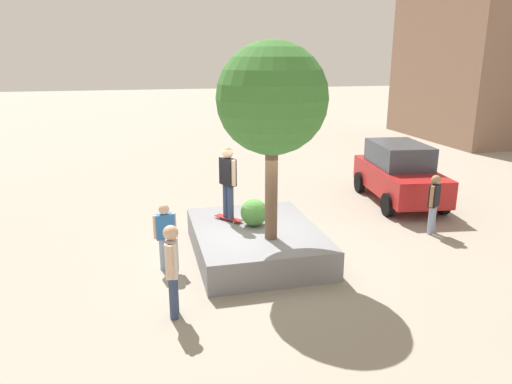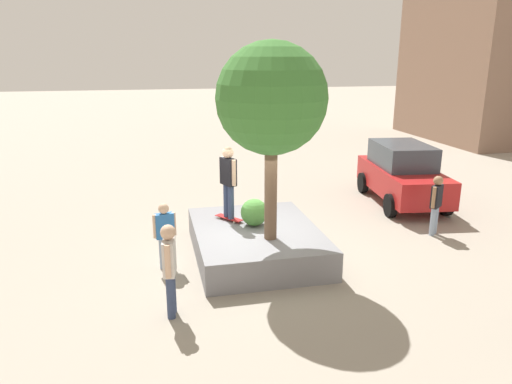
# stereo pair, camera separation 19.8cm
# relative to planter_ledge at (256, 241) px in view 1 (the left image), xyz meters

# --- Properties ---
(ground_plane) EXTENTS (120.00, 120.00, 0.00)m
(ground_plane) POSITION_rel_planter_ledge_xyz_m (0.19, -0.07, -0.34)
(ground_plane) COLOR #9E9384
(planter_ledge) EXTENTS (3.77, 2.91, 0.68)m
(planter_ledge) POSITION_rel_planter_ledge_xyz_m (0.00, 0.00, 0.00)
(planter_ledge) COLOR gray
(planter_ledge) RESTS_ON ground
(plaza_tree) EXTENTS (2.37, 2.37, 4.31)m
(plaza_tree) POSITION_rel_planter_ledge_xyz_m (0.71, 0.17, 3.43)
(plaza_tree) COLOR brown
(plaza_tree) RESTS_ON planter_ledge
(boxwood_shrub) EXTENTS (0.66, 0.66, 0.66)m
(boxwood_shrub) POSITION_rel_planter_ledge_xyz_m (-0.21, 0.00, 0.67)
(boxwood_shrub) COLOR #4C8C3D
(boxwood_shrub) RESTS_ON planter_ledge
(skateboard) EXTENTS (0.77, 0.65, 0.07)m
(skateboard) POSITION_rel_planter_ledge_xyz_m (-0.70, -0.54, 0.40)
(skateboard) COLOR #A51E1E
(skateboard) RESTS_ON planter_ledge
(skateboarder) EXTENTS (0.57, 0.37, 1.79)m
(skateboarder) POSITION_rel_planter_ledge_xyz_m (-0.70, -0.54, 1.45)
(skateboarder) COLOR navy
(skateboarder) RESTS_ON skateboard
(sedan_parked) EXTENTS (4.33, 2.35, 1.93)m
(sedan_parked) POSITION_rel_planter_ledge_xyz_m (-3.15, 5.58, 0.64)
(sedan_parked) COLOR #B21E1E
(sedan_parked) RESTS_ON ground
(passerby_with_bag) EXTENTS (0.25, 0.51, 1.53)m
(passerby_with_bag) POSITION_rel_planter_ledge_xyz_m (0.28, -2.15, 0.55)
(passerby_with_bag) COLOR #8C9EB7
(passerby_with_bag) RESTS_ON ground
(pedestrian_crossing) EXTENTS (0.60, 0.28, 1.78)m
(pedestrian_crossing) POSITION_rel_planter_ledge_xyz_m (2.40, -2.14, 0.69)
(pedestrian_crossing) COLOR navy
(pedestrian_crossing) RESTS_ON ground
(bystander_watching) EXTENTS (0.42, 0.46, 1.63)m
(bystander_watching) POSITION_rel_planter_ledge_xyz_m (-0.28, 4.97, 0.60)
(bystander_watching) COLOR #8C9EB7
(bystander_watching) RESTS_ON ground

